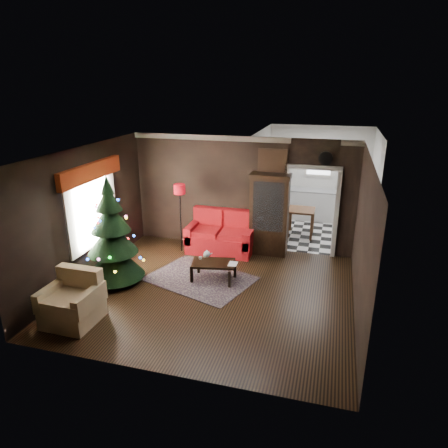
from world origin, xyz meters
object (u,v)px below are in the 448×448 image
(curio_cabinet, at_px, (269,216))
(armchair, at_px, (71,299))
(teapot, at_px, (207,254))
(loveseat, at_px, (221,232))
(kitchen_table, at_px, (301,222))
(christmas_tree, at_px, (112,235))
(floor_lamp, at_px, (181,219))
(wall_clock, at_px, (326,158))
(coffee_table, at_px, (214,271))

(curio_cabinet, height_order, armchair, curio_cabinet)
(teapot, bearing_deg, armchair, -125.30)
(loveseat, relative_size, kitchen_table, 2.27)
(curio_cabinet, height_order, christmas_tree, christmas_tree)
(curio_cabinet, height_order, floor_lamp, curio_cabinet)
(armchair, bearing_deg, curio_cabinet, 56.12)
(armchair, bearing_deg, wall_clock, 47.34)
(coffee_table, bearing_deg, floor_lamp, 133.52)
(loveseat, distance_m, floor_lamp, 1.04)
(curio_cabinet, distance_m, armchair, 4.86)
(loveseat, xyz_separation_m, curio_cabinet, (1.15, 0.22, 0.45))
(armchair, bearing_deg, floor_lamp, 80.25)
(teapot, bearing_deg, kitchen_table, 59.76)
(kitchen_table, bearing_deg, loveseat, -137.49)
(floor_lamp, distance_m, teapot, 1.52)
(loveseat, distance_m, christmas_tree, 2.80)
(wall_clock, bearing_deg, coffee_table, -136.82)
(loveseat, height_order, kitchen_table, loveseat)
(floor_lamp, relative_size, christmas_tree, 0.75)
(wall_clock, relative_size, kitchen_table, 0.43)
(loveseat, relative_size, armchair, 1.87)
(floor_lamp, relative_size, teapot, 10.69)
(armchair, xyz_separation_m, wall_clock, (3.99, 4.13, 1.92))
(floor_lamp, relative_size, wall_clock, 5.51)
(loveseat, distance_m, teapot, 1.33)
(curio_cabinet, relative_size, teapot, 11.52)
(curio_cabinet, height_order, wall_clock, wall_clock)
(curio_cabinet, bearing_deg, wall_clock, 8.53)
(armchair, relative_size, teapot, 5.52)
(christmas_tree, distance_m, coffee_table, 2.24)
(floor_lamp, relative_size, armchair, 1.94)
(loveseat, distance_m, coffee_table, 1.59)
(coffee_table, xyz_separation_m, wall_clock, (2.07, 1.94, 2.17))
(christmas_tree, bearing_deg, curio_cabinet, 39.50)
(christmas_tree, bearing_deg, armchair, -87.25)
(teapot, distance_m, kitchen_table, 3.45)
(christmas_tree, height_order, armchair, christmas_tree)
(armchair, height_order, coffee_table, armchair)
(christmas_tree, xyz_separation_m, kitchen_table, (3.51, 3.79, -0.68))
(wall_clock, bearing_deg, kitchen_table, 113.75)
(teapot, relative_size, kitchen_table, 0.22)
(loveseat, bearing_deg, curio_cabinet, 10.83)
(coffee_table, bearing_deg, christmas_tree, -163.34)
(christmas_tree, bearing_deg, wall_clock, 32.01)
(christmas_tree, relative_size, armchair, 2.57)
(teapot, bearing_deg, curio_cabinet, 54.95)
(coffee_table, bearing_deg, kitchen_table, 64.54)
(curio_cabinet, bearing_deg, coffee_table, -116.28)
(loveseat, relative_size, curio_cabinet, 0.89)
(floor_lamp, xyz_separation_m, wall_clock, (3.30, 0.64, 1.55))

